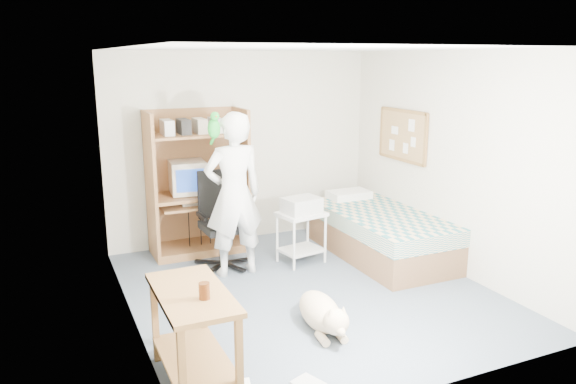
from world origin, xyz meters
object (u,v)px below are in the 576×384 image
object	(u,v)px
side_desk	(193,324)
person	(234,195)
dog	(322,313)
printer_cart	(301,229)
office_chair	(222,233)
bed	(380,233)
computer_hutch	(197,188)

from	to	relation	value
side_desk	person	bearing A→B (deg)	63.14
dog	printer_cart	bearing A→B (deg)	76.98
person	printer_cart	world-z (taller)	person
side_desk	printer_cart	world-z (taller)	side_desk
office_chair	person	world-z (taller)	person
bed	dog	distance (m)	2.14
office_chair	bed	bearing A→B (deg)	-16.61
side_desk	printer_cart	xyz separation A→B (m)	(1.85, 2.01, -0.08)
person	bed	bearing A→B (deg)	172.35
office_chair	person	bearing A→B (deg)	-82.36
computer_hutch	dog	bearing A→B (deg)	-80.49
side_desk	dog	world-z (taller)	side_desk
bed	side_desk	size ratio (longest dim) A/B	2.02
computer_hutch	side_desk	distance (m)	3.08
side_desk	computer_hutch	bearing A→B (deg)	73.86
dog	printer_cart	distance (m)	1.76
bed	side_desk	xyz separation A→B (m)	(-2.85, -1.82, 0.21)
computer_hutch	printer_cart	xyz separation A→B (m)	(1.00, -0.93, -0.41)
office_chair	printer_cart	size ratio (longest dim) A/B	1.78
office_chair	dog	distance (m)	1.99
side_desk	printer_cart	size ratio (longest dim) A/B	1.60
bed	dog	xyz separation A→B (m)	(-1.57, -1.45, -0.12)
person	printer_cart	size ratio (longest dim) A/B	2.97
computer_hutch	printer_cart	distance (m)	1.43
computer_hutch	printer_cart	bearing A→B (deg)	-42.76
dog	printer_cart	xyz separation A→B (m)	(0.57, 1.64, 0.25)
computer_hutch	person	xyz separation A→B (m)	(0.16, -0.94, 0.11)
person	dog	distance (m)	1.82
person	dog	xyz separation A→B (m)	(0.27, -1.64, -0.76)
computer_hutch	side_desk	xyz separation A→B (m)	(-0.85, -2.94, -0.33)
bed	person	size ratio (longest dim) A/B	1.09
person	computer_hutch	bearing A→B (deg)	-81.88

